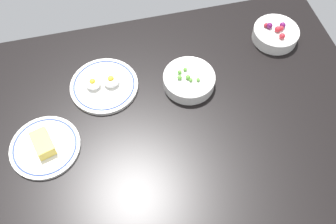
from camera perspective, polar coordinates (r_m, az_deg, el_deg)
The scene contains 5 objects.
dining_table at distance 115.42cm, azimuth 0.00°, elevation -1.04°, with size 128.21×85.99×4.00cm, color black.
plate_eggs at distance 120.52cm, azimuth -9.93°, elevation 4.16°, with size 22.00×22.00×4.98cm.
bowl_peas at distance 118.67cm, azimuth 3.29°, elevation 5.02°, with size 16.85×16.85×5.44cm.
bowl_berries at distance 136.48cm, azimuth 16.39°, elevation 11.61°, with size 15.88×15.88×6.32cm.
plate_cheese at distance 113.27cm, azimuth -18.64°, elevation -5.07°, with size 20.64×20.64×4.70cm.
Camera 1 is at (13.76, 56.98, 101.42)cm, focal length 39.16 mm.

